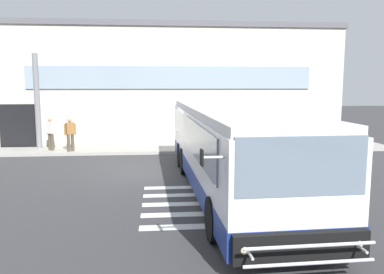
% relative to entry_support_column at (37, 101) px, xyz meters
% --- Properties ---
extents(ground_plane, '(80.00, 90.00, 0.02)m').
position_rel_entry_support_column_xyz_m(ground_plane, '(5.89, -5.40, -2.58)').
color(ground_plane, '#353538').
rests_on(ground_plane, ground).
extents(bay_paint_stripes, '(4.40, 3.96, 0.01)m').
position_rel_entry_support_column_xyz_m(bay_paint_stripes, '(7.89, -9.60, -2.57)').
color(bay_paint_stripes, silver).
rests_on(bay_paint_stripes, ground).
extents(terminal_building, '(23.04, 13.80, 6.79)m').
position_rel_entry_support_column_xyz_m(terminal_building, '(5.20, 6.22, 0.82)').
color(terminal_building, beige).
rests_on(terminal_building, ground).
extents(boarding_curb, '(25.24, 2.00, 0.15)m').
position_rel_entry_support_column_xyz_m(boarding_curb, '(5.89, -0.60, -2.50)').
color(boarding_curb, '#9E9B93').
rests_on(boarding_curb, ground).
extents(entry_support_column, '(0.28, 0.28, 4.84)m').
position_rel_entry_support_column_xyz_m(entry_support_column, '(0.00, 0.00, 0.00)').
color(entry_support_column, slate).
rests_on(entry_support_column, boarding_curb).
extents(bus_main_foreground, '(3.02, 12.06, 2.70)m').
position_rel_entry_support_column_xyz_m(bus_main_foreground, '(8.42, -8.34, -1.23)').
color(bus_main_foreground, silver).
rests_on(bus_main_foreground, ground).
extents(passenger_near_column, '(0.50, 0.40, 1.68)m').
position_rel_entry_support_column_xyz_m(passenger_near_column, '(0.80, -0.76, -1.49)').
color(passenger_near_column, '#4C4233').
rests_on(passenger_near_column, boarding_curb).
extents(passenger_by_doorway, '(0.52, 0.38, 1.68)m').
position_rel_entry_support_column_xyz_m(passenger_by_doorway, '(1.84, -1.16, -1.49)').
color(passenger_by_doorway, '#4C4233').
rests_on(passenger_by_doorway, boarding_curb).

